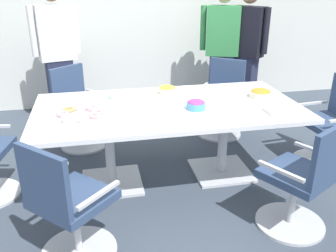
# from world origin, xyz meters

# --- Properties ---
(ground_plane) EXTENTS (10.00, 10.00, 0.01)m
(ground_plane) POSITION_xyz_m (0.00, 0.00, -0.01)
(ground_plane) COLOR #3D4754
(back_wall) EXTENTS (8.00, 0.10, 2.80)m
(back_wall) POSITION_xyz_m (0.00, 2.40, 1.40)
(back_wall) COLOR silver
(back_wall) RESTS_ON ground
(conference_table) EXTENTS (2.40, 1.20, 0.75)m
(conference_table) POSITION_xyz_m (0.00, 0.00, 0.63)
(conference_table) COLOR white
(conference_table) RESTS_ON ground
(office_chair_1) EXTENTS (0.76, 0.76, 0.91)m
(office_chair_1) POSITION_xyz_m (-0.88, -0.94, 0.41)
(office_chair_1) COLOR silver
(office_chair_1) RESTS_ON ground
(office_chair_2) EXTENTS (0.74, 0.74, 0.91)m
(office_chair_2) POSITION_xyz_m (0.84, -0.96, 0.41)
(office_chair_2) COLOR silver
(office_chair_2) RESTS_ON ground
(office_chair_3) EXTENTS (0.59, 0.59, 0.91)m
(office_chair_3) POSITION_xyz_m (1.70, -0.01, 0.41)
(office_chair_3) COLOR silver
(office_chair_3) RESTS_ON ground
(office_chair_4) EXTENTS (0.76, 0.76, 0.91)m
(office_chair_4) POSITION_xyz_m (0.87, 0.95, 0.41)
(office_chair_4) COLOR silver
(office_chair_4) RESTS_ON ground
(office_chair_5) EXTENTS (0.76, 0.76, 0.91)m
(office_chair_5) POSITION_xyz_m (-0.84, 0.96, 0.41)
(office_chair_5) COLOR silver
(office_chair_5) RESTS_ON ground
(person_standing_0) EXTENTS (0.61, 0.34, 1.78)m
(person_standing_0) POSITION_xyz_m (-1.07, 1.72, 0.93)
(person_standing_0) COLOR #232842
(person_standing_0) RESTS_ON ground
(person_standing_1) EXTENTS (0.60, 0.35, 1.73)m
(person_standing_1) POSITION_xyz_m (1.10, 1.69, 0.90)
(person_standing_1) COLOR #232842
(person_standing_1) RESTS_ON ground
(person_standing_2) EXTENTS (0.45, 0.53, 1.72)m
(person_standing_2) POSITION_xyz_m (1.41, 1.58, 0.90)
(person_standing_2) COLOR #232842
(person_standing_2) RESTS_ON ground
(snack_bowl_chips_orange) EXTENTS (0.22, 0.22, 0.08)m
(snack_bowl_chips_orange) POSITION_xyz_m (0.93, 0.06, 0.79)
(snack_bowl_chips_orange) COLOR beige
(snack_bowl_chips_orange) RESTS_ON conference_table
(snack_bowl_candy_mix) EXTENTS (0.17, 0.17, 0.09)m
(snack_bowl_candy_mix) POSITION_xyz_m (0.23, -0.13, 0.79)
(snack_bowl_candy_mix) COLOR #4C9EC6
(snack_bowl_candy_mix) RESTS_ON conference_table
(snack_bowl_chips_yellow) EXTENTS (0.18, 0.18, 0.08)m
(snack_bowl_chips_yellow) POSITION_xyz_m (0.07, 0.38, 0.79)
(snack_bowl_chips_yellow) COLOR beige
(snack_bowl_chips_yellow) RESTS_ON conference_table
(donut_platter) EXTENTS (0.40, 0.39, 0.04)m
(donut_platter) POSITION_xyz_m (-0.78, -0.11, 0.77)
(donut_platter) COLOR white
(donut_platter) RESTS_ON conference_table
(plate_stack) EXTENTS (0.21, 0.21, 0.05)m
(plate_stack) POSITION_xyz_m (-0.41, 0.32, 0.77)
(plate_stack) COLOR white
(plate_stack) RESTS_ON conference_table
(napkin_pile) EXTENTS (0.19, 0.19, 0.06)m
(napkin_pile) POSITION_xyz_m (0.89, -0.38, 0.78)
(napkin_pile) COLOR white
(napkin_pile) RESTS_ON conference_table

